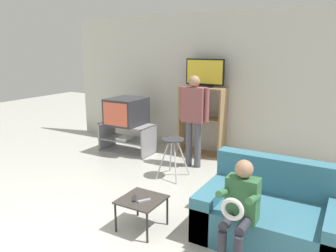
{
  "coord_description": "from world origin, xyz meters",
  "views": [
    {
      "loc": [
        2.35,
        -1.68,
        1.97
      ],
      "look_at": [
        0.1,
        2.19,
        0.9
      ],
      "focal_mm": 35.0,
      "sensor_mm": 36.0,
      "label": 1
    }
  ],
  "objects_px": {
    "television_main": "(126,111)",
    "media_shelf": "(202,121)",
    "person_standing_adult": "(194,113)",
    "folding_stool": "(173,146)",
    "remote_control_black": "(134,198)",
    "person_seated_child": "(240,205)",
    "snack_table": "(142,202)",
    "couch": "(272,215)",
    "tv_stand": "(127,138)",
    "remote_control_white": "(144,201)",
    "television_flat": "(205,74)"
  },
  "relations": [
    {
      "from": "folding_stool",
      "to": "couch",
      "type": "height_order",
      "value": "couch"
    },
    {
      "from": "media_shelf",
      "to": "remote_control_white",
      "type": "distance_m",
      "value": 2.84
    },
    {
      "from": "television_main",
      "to": "person_standing_adult",
      "type": "xyz_separation_m",
      "value": [
        1.43,
        -0.05,
        0.12
      ]
    },
    {
      "from": "snack_table",
      "to": "remote_control_black",
      "type": "bearing_deg",
      "value": -141.02
    },
    {
      "from": "snack_table",
      "to": "person_standing_adult",
      "type": "height_order",
      "value": "person_standing_adult"
    },
    {
      "from": "snack_table",
      "to": "remote_control_black",
      "type": "xyz_separation_m",
      "value": [
        -0.06,
        -0.05,
        0.05
      ]
    },
    {
      "from": "tv_stand",
      "to": "television_main",
      "type": "distance_m",
      "value": 0.53
    },
    {
      "from": "couch",
      "to": "media_shelf",
      "type": "bearing_deg",
      "value": 129.62
    },
    {
      "from": "television_flat",
      "to": "media_shelf",
      "type": "bearing_deg",
      "value": -140.88
    },
    {
      "from": "remote_control_white",
      "to": "person_seated_child",
      "type": "relative_size",
      "value": 0.15
    },
    {
      "from": "couch",
      "to": "tv_stand",
      "type": "bearing_deg",
      "value": 152.79
    },
    {
      "from": "snack_table",
      "to": "television_main",
      "type": "bearing_deg",
      "value": 130.24
    },
    {
      "from": "remote_control_black",
      "to": "media_shelf",
      "type": "bearing_deg",
      "value": 67.42
    },
    {
      "from": "folding_stool",
      "to": "snack_table",
      "type": "height_order",
      "value": "folding_stool"
    },
    {
      "from": "snack_table",
      "to": "remote_control_white",
      "type": "height_order",
      "value": "remote_control_white"
    },
    {
      "from": "tv_stand",
      "to": "remote_control_white",
      "type": "xyz_separation_m",
      "value": [
        1.88,
        -2.19,
        0.09
      ]
    },
    {
      "from": "tv_stand",
      "to": "television_flat",
      "type": "distance_m",
      "value": 1.92
    },
    {
      "from": "tv_stand",
      "to": "couch",
      "type": "height_order",
      "value": "couch"
    },
    {
      "from": "tv_stand",
      "to": "folding_stool",
      "type": "bearing_deg",
      "value": -25.79
    },
    {
      "from": "person_standing_adult",
      "to": "person_seated_child",
      "type": "height_order",
      "value": "person_standing_adult"
    },
    {
      "from": "television_main",
      "to": "tv_stand",
      "type": "bearing_deg",
      "value": 138.31
    },
    {
      "from": "television_main",
      "to": "media_shelf",
      "type": "height_order",
      "value": "media_shelf"
    },
    {
      "from": "remote_control_black",
      "to": "television_flat",
      "type": "bearing_deg",
      "value": 66.89
    },
    {
      "from": "television_flat",
      "to": "couch",
      "type": "xyz_separation_m",
      "value": [
        1.78,
        -2.2,
        -1.26
      ]
    },
    {
      "from": "person_standing_adult",
      "to": "remote_control_black",
      "type": "bearing_deg",
      "value": -81.65
    },
    {
      "from": "media_shelf",
      "to": "remote_control_black",
      "type": "distance_m",
      "value": 2.82
    },
    {
      "from": "couch",
      "to": "folding_stool",
      "type": "bearing_deg",
      "value": 151.66
    },
    {
      "from": "television_flat",
      "to": "folding_stool",
      "type": "relative_size",
      "value": 1.17
    },
    {
      "from": "remote_control_white",
      "to": "person_standing_adult",
      "type": "bearing_deg",
      "value": 134.01
    },
    {
      "from": "television_flat",
      "to": "folding_stool",
      "type": "bearing_deg",
      "value": -87.3
    },
    {
      "from": "remote_control_white",
      "to": "person_standing_adult",
      "type": "relative_size",
      "value": 0.09
    },
    {
      "from": "television_main",
      "to": "remote_control_white",
      "type": "relative_size",
      "value": 4.74
    },
    {
      "from": "television_main",
      "to": "media_shelf",
      "type": "relative_size",
      "value": 0.53
    },
    {
      "from": "tv_stand",
      "to": "couch",
      "type": "bearing_deg",
      "value": -27.21
    },
    {
      "from": "person_standing_adult",
      "to": "person_seated_child",
      "type": "relative_size",
      "value": 1.58
    },
    {
      "from": "media_shelf",
      "to": "television_flat",
      "type": "relative_size",
      "value": 1.74
    },
    {
      "from": "remote_control_black",
      "to": "person_seated_child",
      "type": "distance_m",
      "value": 1.18
    },
    {
      "from": "folding_stool",
      "to": "remote_control_black",
      "type": "bearing_deg",
      "value": -76.52
    },
    {
      "from": "tv_stand",
      "to": "remote_control_black",
      "type": "distance_m",
      "value": 2.81
    },
    {
      "from": "tv_stand",
      "to": "person_standing_adult",
      "type": "height_order",
      "value": "person_standing_adult"
    },
    {
      "from": "television_main",
      "to": "remote_control_black",
      "type": "bearing_deg",
      "value": -51.4
    },
    {
      "from": "media_shelf",
      "to": "snack_table",
      "type": "xyz_separation_m",
      "value": [
        0.51,
        -2.72,
        -0.33
      ]
    },
    {
      "from": "person_standing_adult",
      "to": "person_seated_child",
      "type": "bearing_deg",
      "value": -54.58
    },
    {
      "from": "television_main",
      "to": "television_flat",
      "type": "relative_size",
      "value": 0.93
    },
    {
      "from": "remote_control_white",
      "to": "couch",
      "type": "distance_m",
      "value": 1.37
    },
    {
      "from": "tv_stand",
      "to": "folding_stool",
      "type": "distance_m",
      "value": 1.56
    },
    {
      "from": "folding_stool",
      "to": "couch",
      "type": "relative_size",
      "value": 0.44
    },
    {
      "from": "person_seated_child",
      "to": "television_main",
      "type": "bearing_deg",
      "value": 143.77
    },
    {
      "from": "tv_stand",
      "to": "snack_table",
      "type": "xyz_separation_m",
      "value": [
        1.82,
        -2.15,
        0.04
      ]
    },
    {
      "from": "television_main",
      "to": "person_seated_child",
      "type": "xyz_separation_m",
      "value": [
        2.9,
        -2.12,
        -0.24
      ]
    }
  ]
}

